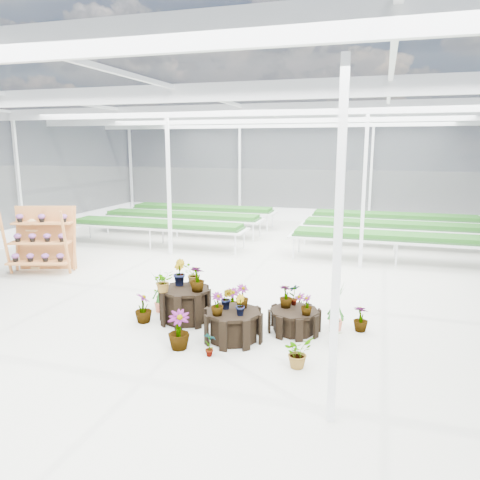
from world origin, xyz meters
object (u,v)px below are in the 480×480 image
(plinth_tall, at_px, (185,305))
(plinth_mid, at_px, (233,325))
(bird_table, at_px, (35,242))
(plinth_low, at_px, (294,321))
(shelf_rack, at_px, (41,240))

(plinth_tall, relative_size, plinth_mid, 0.96)
(plinth_mid, bearing_deg, bird_table, 155.31)
(bird_table, bearing_deg, plinth_low, -2.61)
(shelf_rack, bearing_deg, plinth_tall, -40.37)
(plinth_low, bearing_deg, bird_table, 162.57)
(plinth_low, distance_m, shelf_rack, 7.82)
(plinth_tall, height_order, bird_table, bird_table)
(plinth_tall, bearing_deg, bird_table, 155.71)
(plinth_mid, height_order, shelf_rack, shelf_rack)
(shelf_rack, relative_size, bird_table, 1.17)
(plinth_mid, height_order, plinth_low, plinth_mid)
(plinth_mid, bearing_deg, plinth_low, 34.99)
(plinth_low, xyz_separation_m, bird_table, (-7.96, 2.50, 0.56))
(shelf_rack, xyz_separation_m, bird_table, (-0.48, 0.33, -0.14))
(plinth_tall, bearing_deg, plinth_low, 2.60)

